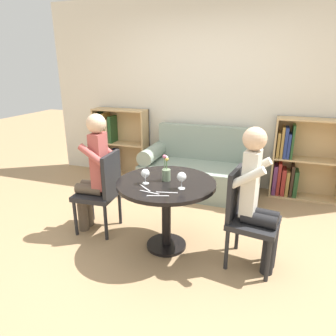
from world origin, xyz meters
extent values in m
plane|color=tan|center=(0.00, 0.00, 0.00)|extent=(16.00, 16.00, 0.00)
cube|color=silver|center=(0.00, 1.94, 1.35)|extent=(5.20, 0.05, 2.70)
cylinder|color=black|center=(0.00, 0.00, 0.69)|extent=(0.95, 0.95, 0.03)
cylinder|color=black|center=(0.00, 0.00, 0.35)|extent=(0.09, 0.09, 0.64)
cylinder|color=black|center=(0.00, 0.00, 0.01)|extent=(0.40, 0.40, 0.03)
cube|color=gray|center=(0.00, 1.46, 0.21)|extent=(1.66, 0.80, 0.42)
cube|color=gray|center=(0.00, 1.78, 0.67)|extent=(1.44, 0.16, 0.50)
cylinder|color=gray|center=(-0.72, 1.46, 0.53)|extent=(0.22, 0.72, 0.22)
cylinder|color=gray|center=(0.72, 1.46, 0.53)|extent=(0.22, 0.72, 0.22)
cube|color=tan|center=(-1.40, 1.88, 0.55)|extent=(0.88, 0.02, 1.10)
cube|color=tan|center=(-1.83, 1.75, 0.55)|extent=(0.02, 0.28, 1.10)
cube|color=tan|center=(-0.96, 1.75, 0.55)|extent=(0.02, 0.28, 1.10)
cube|color=tan|center=(-1.40, 1.75, 0.01)|extent=(0.84, 0.28, 0.02)
cube|color=tan|center=(-1.40, 1.75, 0.55)|extent=(0.84, 0.28, 0.02)
cube|color=tan|center=(-1.40, 1.75, 1.09)|extent=(0.84, 0.28, 0.02)
cube|color=maroon|center=(-1.78, 1.75, 0.21)|extent=(0.04, 0.23, 0.37)
cube|color=olive|center=(-1.72, 1.75, 0.22)|extent=(0.05, 0.23, 0.40)
cube|color=#332319|center=(-1.67, 1.75, 0.20)|extent=(0.04, 0.23, 0.35)
cube|color=#332319|center=(-1.62, 1.75, 0.21)|extent=(0.04, 0.23, 0.37)
cube|color=navy|center=(-1.57, 1.75, 0.23)|extent=(0.04, 0.23, 0.41)
cube|color=#332319|center=(-1.52, 1.75, 0.23)|extent=(0.04, 0.23, 0.41)
cube|color=#234723|center=(-1.78, 1.75, 0.80)|extent=(0.04, 0.23, 0.47)
cube|color=#234723|center=(-1.73, 1.75, 0.73)|extent=(0.04, 0.23, 0.34)
cube|color=maroon|center=(-1.68, 1.75, 0.75)|extent=(0.04, 0.23, 0.38)
cube|color=olive|center=(-1.65, 1.75, 0.80)|extent=(0.03, 0.23, 0.47)
cube|color=tan|center=(-1.60, 1.75, 0.75)|extent=(0.05, 0.23, 0.38)
cube|color=#234723|center=(-1.53, 1.75, 0.78)|extent=(0.05, 0.23, 0.43)
cube|color=tan|center=(1.40, 1.88, 0.55)|extent=(0.88, 0.02, 1.10)
cube|color=tan|center=(0.96, 1.75, 0.55)|extent=(0.02, 0.28, 1.10)
cube|color=tan|center=(1.40, 1.75, 0.01)|extent=(0.84, 0.28, 0.02)
cube|color=tan|center=(1.40, 1.75, 0.55)|extent=(0.84, 0.28, 0.02)
cube|color=tan|center=(1.40, 1.75, 1.09)|extent=(0.84, 0.28, 0.02)
cube|color=#602D5B|center=(1.02, 1.75, 0.23)|extent=(0.05, 0.23, 0.42)
cube|color=maroon|center=(1.07, 1.75, 0.25)|extent=(0.04, 0.23, 0.46)
cube|color=maroon|center=(1.13, 1.75, 0.21)|extent=(0.05, 0.23, 0.38)
cube|color=olive|center=(1.19, 1.75, 0.20)|extent=(0.04, 0.23, 0.35)
cube|color=#332319|center=(1.24, 1.75, 0.24)|extent=(0.04, 0.23, 0.44)
cube|color=#234723|center=(1.29, 1.75, 0.21)|extent=(0.05, 0.23, 0.37)
cube|color=olive|center=(1.01, 1.75, 0.73)|extent=(0.04, 0.23, 0.34)
cube|color=olive|center=(1.06, 1.75, 0.77)|extent=(0.03, 0.23, 0.42)
cube|color=navy|center=(1.10, 1.75, 0.77)|extent=(0.04, 0.23, 0.42)
cube|color=navy|center=(1.14, 1.75, 0.73)|extent=(0.03, 0.23, 0.34)
cube|color=#234723|center=(1.18, 1.75, 0.79)|extent=(0.03, 0.23, 0.45)
cylinder|color=#232326|center=(-1.02, 0.25, 0.20)|extent=(0.04, 0.04, 0.40)
cylinder|color=#232326|center=(-1.00, -0.11, 0.20)|extent=(0.04, 0.04, 0.40)
cylinder|color=#232326|center=(-0.66, 0.27, 0.20)|extent=(0.04, 0.04, 0.40)
cylinder|color=#232326|center=(-0.64, -0.09, 0.20)|extent=(0.04, 0.04, 0.40)
cube|color=#232326|center=(-0.83, 0.08, 0.42)|extent=(0.45, 0.45, 0.05)
cube|color=#232326|center=(-0.64, 0.09, 0.68)|extent=(0.06, 0.38, 0.45)
cylinder|color=#232326|center=(0.98, -0.22, 0.20)|extent=(0.04, 0.04, 0.40)
cylinder|color=#232326|center=(1.03, 0.14, 0.20)|extent=(0.04, 0.04, 0.40)
cylinder|color=#232326|center=(0.63, -0.16, 0.20)|extent=(0.04, 0.04, 0.40)
cylinder|color=#232326|center=(0.68, 0.19, 0.20)|extent=(0.04, 0.04, 0.40)
cube|color=#232326|center=(0.83, -0.01, 0.42)|extent=(0.48, 0.48, 0.05)
cube|color=#232326|center=(0.64, 0.01, 0.68)|extent=(0.10, 0.38, 0.45)
cylinder|color=brown|center=(-0.99, 0.12, 0.23)|extent=(0.11, 0.11, 0.45)
cylinder|color=brown|center=(-0.98, 0.01, 0.23)|extent=(0.11, 0.11, 0.45)
cylinder|color=brown|center=(-0.88, 0.13, 0.50)|extent=(0.31, 0.13, 0.11)
cylinder|color=brown|center=(-0.87, 0.02, 0.50)|extent=(0.31, 0.13, 0.11)
cube|color=#B2514C|center=(-0.77, 0.08, 0.80)|extent=(0.13, 0.21, 0.60)
cylinder|color=#B2514C|center=(-0.78, 0.21, 0.91)|extent=(0.29, 0.09, 0.23)
cylinder|color=#B2514C|center=(-0.76, -0.06, 0.91)|extent=(0.29, 0.09, 0.23)
sphere|color=beige|center=(-0.77, 0.08, 1.20)|extent=(0.20, 0.20, 0.20)
cylinder|color=black|center=(0.98, -0.10, 0.23)|extent=(0.11, 0.11, 0.45)
cylinder|color=black|center=(0.99, 0.01, 0.23)|extent=(0.11, 0.11, 0.45)
cylinder|color=black|center=(0.87, -0.08, 0.50)|extent=(0.31, 0.15, 0.11)
cylinder|color=black|center=(0.89, 0.02, 0.50)|extent=(0.31, 0.15, 0.11)
cube|color=silver|center=(0.77, -0.01, 0.80)|extent=(0.15, 0.22, 0.58)
cylinder|color=silver|center=(0.75, -0.15, 0.89)|extent=(0.29, 0.11, 0.23)
cylinder|color=silver|center=(0.79, 0.12, 0.89)|extent=(0.29, 0.11, 0.23)
sphere|color=beige|center=(0.77, -0.01, 1.19)|extent=(0.20, 0.20, 0.20)
cylinder|color=white|center=(-0.17, -0.11, 0.71)|extent=(0.06, 0.06, 0.00)
cylinder|color=white|center=(-0.17, -0.11, 0.74)|extent=(0.01, 0.01, 0.06)
sphere|color=white|center=(-0.17, -0.11, 0.81)|extent=(0.08, 0.08, 0.08)
sphere|color=#E58E75|center=(-0.17, -0.11, 0.80)|extent=(0.06, 0.06, 0.06)
cylinder|color=white|center=(0.19, -0.12, 0.71)|extent=(0.06, 0.06, 0.00)
cylinder|color=white|center=(0.19, -0.12, 0.75)|extent=(0.01, 0.01, 0.08)
sphere|color=white|center=(0.19, -0.12, 0.82)|extent=(0.08, 0.08, 0.08)
sphere|color=maroon|center=(0.19, -0.12, 0.81)|extent=(0.06, 0.06, 0.06)
cylinder|color=gray|center=(-0.01, 0.03, 0.76)|extent=(0.08, 0.08, 0.11)
cylinder|color=#4C7A42|center=(-0.03, 0.03, 0.88)|extent=(0.00, 0.00, 0.13)
sphere|color=#D16684|center=(-0.03, 0.03, 0.95)|extent=(0.04, 0.04, 0.04)
cylinder|color=#4C7A42|center=(-0.02, 0.04, 0.88)|extent=(0.00, 0.01, 0.11)
sphere|color=silver|center=(-0.02, 0.04, 0.93)|extent=(0.04, 0.04, 0.04)
cylinder|color=#4C7A42|center=(-0.01, 0.04, 0.87)|extent=(0.01, 0.01, 0.10)
sphere|color=#EACC4C|center=(-0.01, 0.04, 0.92)|extent=(0.04, 0.04, 0.04)
cube|color=silver|center=(-0.13, -0.21, 0.71)|extent=(0.15, 0.13, 0.00)
cube|color=silver|center=(0.04, -0.33, 0.71)|extent=(0.18, 0.07, 0.00)
cube|color=silver|center=(0.09, -0.24, 0.71)|extent=(0.19, 0.05, 0.00)
cube|color=silver|center=(-0.06, -0.29, 0.71)|extent=(0.19, 0.04, 0.00)
camera|label=1|loc=(0.88, -2.49, 1.75)|focal=32.00mm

